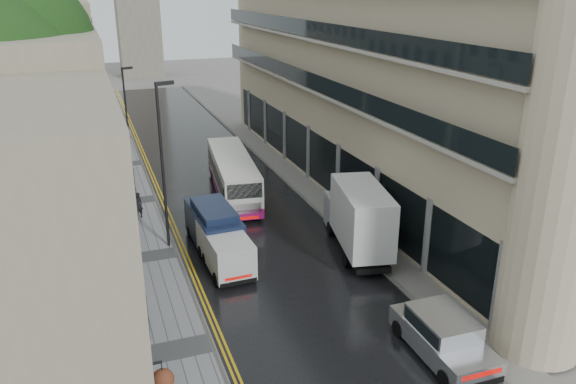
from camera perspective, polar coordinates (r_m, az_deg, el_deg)
road at (r=38.05m, az=-6.50°, el=0.05°), size 9.00×85.00×0.02m
left_sidewalk at (r=37.25m, az=-15.27°, el=-0.94°), size 2.70×85.00×0.12m
right_sidewalk at (r=39.52m, az=1.12°, el=1.04°), size 1.80×85.00×0.12m
old_shop_row at (r=38.03m, az=-21.90°, el=8.10°), size 4.50×56.00×12.00m
modern_block at (r=38.50m, az=8.96°, el=10.95°), size 8.00×40.00×14.00m
tree_far at (r=41.13m, az=-25.73°, el=8.71°), size 9.24×9.24×12.46m
cream_bus at (r=34.13m, az=-6.69°, el=0.06°), size 3.37×10.09×2.70m
white_lorry at (r=27.34m, az=6.01°, el=-4.05°), size 3.51×7.34×3.70m
silver_hatchback at (r=20.73m, az=15.84°, el=-16.69°), size 2.07×4.61×1.72m
white_van at (r=26.09m, az=-7.31°, el=-7.50°), size 2.00×4.39×1.96m
navy_van at (r=27.90m, az=-8.45°, el=-4.97°), size 2.20×5.05×2.53m
pedestrian at (r=34.13m, az=-15.01°, el=-1.32°), size 0.68×0.57×1.61m
lamp_post_near at (r=28.99m, az=-12.61°, el=2.36°), size 0.99×0.47×8.58m
lamp_post_far at (r=43.07m, az=-16.04°, el=7.10°), size 0.85×0.45×7.44m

